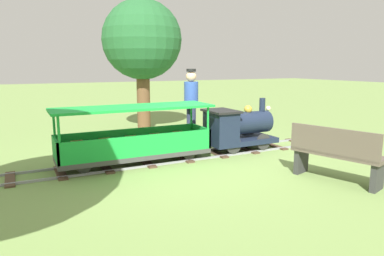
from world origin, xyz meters
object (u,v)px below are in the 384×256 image
at_px(park_bench, 336,154).
at_px(oak_tree_near, 142,41).
at_px(locomotive, 237,127).
at_px(passenger_car, 135,140).
at_px(conductor_person, 191,100).

xyz_separation_m(park_bench, oak_tree_near, (-5.19, -1.15, 1.88)).
distance_m(locomotive, passenger_car, 2.10).
xyz_separation_m(locomotive, conductor_person, (-0.99, -0.53, 0.47)).
bearing_deg(park_bench, conductor_person, -166.65).
bearing_deg(locomotive, park_bench, 6.02).
height_order(park_bench, oak_tree_near, oak_tree_near).
distance_m(conductor_person, park_bench, 3.34).
xyz_separation_m(passenger_car, oak_tree_near, (-2.98, 1.19, 1.87)).
bearing_deg(locomotive, oak_tree_near, -162.92).
distance_m(passenger_car, park_bench, 3.22).
bearing_deg(locomotive, passenger_car, -90.00).
bearing_deg(conductor_person, oak_tree_near, -168.97).
relative_size(conductor_person, park_bench, 1.19).
bearing_deg(passenger_car, oak_tree_near, 158.26).
bearing_deg(park_bench, locomotive, -173.98).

